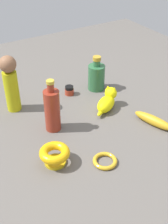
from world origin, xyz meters
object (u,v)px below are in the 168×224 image
bottle_short (96,76)px  person_figure_adult (10,82)px  bangle (105,161)px  cat_figurine (107,101)px  bottle_tall (52,110)px  nail_polish_jar (69,90)px  banana (154,121)px  bowl (55,154)px

bottle_short → person_figure_adult: bearing=-95.3°
person_figure_adult → bangle: bearing=17.5°
person_figure_adult → cat_figurine: (0.21, 0.35, -0.10)m
bangle → bottle_tall: 0.29m
person_figure_adult → bottle_tall: person_figure_adult is taller
nail_polish_jar → bangle: 0.48m
bangle → bottle_short: bottle_short is taller
bottle_short → cat_figurine: (0.17, -0.05, -0.03)m
banana → bowl: (-0.01, -0.44, 0.02)m
bowl → bottle_short: 0.54m
nail_polish_jar → bangle: size_ratio=0.49×
bangle → person_figure_adult: bearing=-162.5°
nail_polish_jar → person_figure_adult: bearing=-93.5°
bangle → nail_polish_jar: bearing=166.1°
bangle → bowl: bearing=-120.6°
nail_polish_jar → banana: (0.39, 0.18, -0.00)m
person_figure_adult → bowl: size_ratio=2.37×
bottle_tall → bottle_short: (-0.18, 0.32, -0.02)m
banana → cat_figurine: (-0.20, -0.10, 0.02)m
bangle → bottle_short: size_ratio=0.51×
cat_figurine → bowl: bearing=-61.9°
nail_polish_jar → banana: nail_polish_jar is taller
bottle_tall → bowl: size_ratio=2.06×
bottle_tall → cat_figurine: size_ratio=1.54×
bangle → cat_figurine: 0.34m
bottle_tall → cat_figurine: (-0.01, 0.27, -0.05)m
person_figure_adult → banana: (0.41, 0.45, -0.12)m
nail_polish_jar → banana: size_ratio=0.24×
person_figure_adult → banana: person_figure_adult is taller
bowl → bottle_short: bottle_short is taller
bottle_tall → bowl: 0.20m
person_figure_adult → cat_figurine: size_ratio=1.77×
person_figure_adult → bottle_short: size_ratio=1.49×
person_figure_adult → bangle: (0.48, 0.15, -0.13)m
cat_figurine → bangle: bearing=-36.0°
person_figure_adult → bottle_short: person_figure_adult is taller
bowl → nail_polish_jar: bearing=145.0°
bottle_tall → cat_figurine: bottle_tall is taller
nail_polish_jar → banana: 0.43m
banana → cat_figurine: cat_figurine is taller
bowl → cat_figurine: 0.40m
bowl → bottle_short: bearing=131.5°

